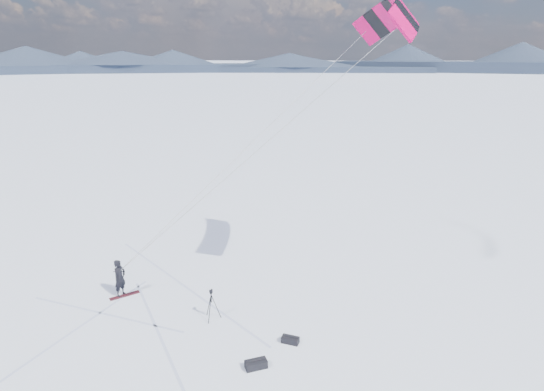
# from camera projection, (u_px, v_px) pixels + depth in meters

# --- Properties ---
(ground) EXTENTS (1800.00, 1800.00, 0.00)m
(ground) POSITION_uv_depth(u_px,v_px,m) (178.00, 327.00, 19.64)
(ground) COLOR white
(horizon_hills) EXTENTS (704.00, 704.00, 8.13)m
(horizon_hills) POSITION_uv_depth(u_px,v_px,m) (173.00, 260.00, 18.69)
(horizon_hills) COLOR black
(horizon_hills) RESTS_ON ground
(snow_tracks) EXTENTS (13.93, 9.84, 0.01)m
(snow_tracks) POSITION_uv_depth(u_px,v_px,m) (135.00, 323.00, 19.91)
(snow_tracks) COLOR #A9B3D7
(snow_tracks) RESTS_ON ground
(snowkiter) EXTENTS (0.64, 0.79, 1.87)m
(snowkiter) POSITION_uv_depth(u_px,v_px,m) (122.00, 295.00, 22.19)
(snowkiter) COLOR black
(snowkiter) RESTS_ON ground
(snowboard) EXTENTS (1.27, 1.12, 0.04)m
(snowboard) POSITION_uv_depth(u_px,v_px,m) (125.00, 295.00, 22.13)
(snowboard) COLOR maroon
(snowboard) RESTS_ON ground
(tripod) EXTENTS (0.72, 0.69, 1.43)m
(tripod) POSITION_uv_depth(u_px,v_px,m) (211.00, 300.00, 19.96)
(tripod) COLOR black
(tripod) RESTS_ON ground
(gear_bag_a) EXTENTS (0.91, 0.70, 0.37)m
(gear_bag_a) POSITION_uv_depth(u_px,v_px,m) (256.00, 364.00, 17.00)
(gear_bag_a) COLOR black
(gear_bag_a) RESTS_ON ground
(gear_bag_b) EXTENTS (0.77, 0.50, 0.32)m
(gear_bag_b) POSITION_uv_depth(u_px,v_px,m) (290.00, 340.00, 18.49)
(gear_bag_b) COLOR black
(gear_bag_b) RESTS_ON ground
(power_kite) EXTENTS (13.43, 5.98, 12.29)m
(power_kite) POSITION_uv_depth(u_px,v_px,m) (391.00, 20.00, 18.96)
(power_kite) COLOR #C6034D
(power_kite) RESTS_ON ground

